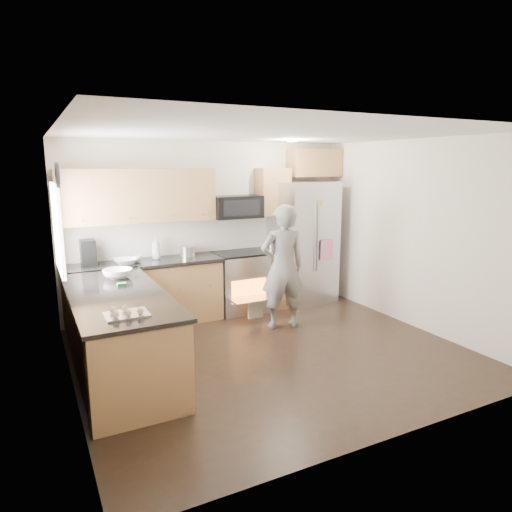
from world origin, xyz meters
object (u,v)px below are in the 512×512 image
stove_range (240,268)px  person (283,267)px  refrigerator (303,242)px  dish_rack (157,402)px

stove_range → person: stove_range is taller
refrigerator → person: bearing=-141.5°
refrigerator → dish_rack: size_ratio=3.57×
person → refrigerator: bearing=-125.3°
dish_rack → stove_range: bearing=50.5°
stove_range → refrigerator: size_ratio=0.90×
stove_range → refrigerator: (1.15, 0.01, 0.32)m
stove_range → person: (0.21, -0.95, 0.19)m
stove_range → person: size_ratio=1.03×
stove_range → dish_rack: bearing=-129.5°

